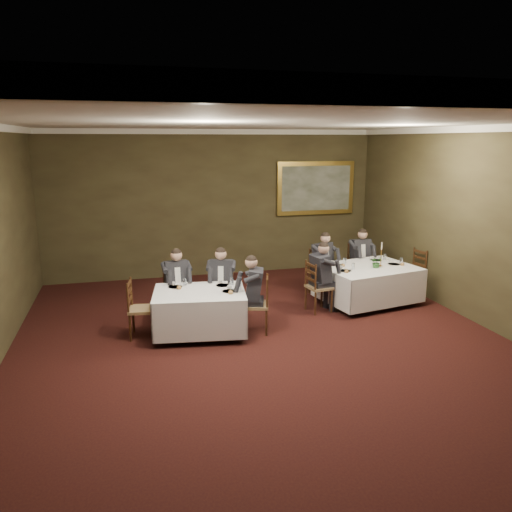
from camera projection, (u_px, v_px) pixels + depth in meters
name	position (u px, v px, depth m)	size (l,w,h in m)	color
ground	(272.00, 355.00, 7.71)	(10.00, 10.00, 0.00)	black
ceiling	(274.00, 122.00, 6.92)	(8.00, 10.00, 0.10)	silver
back_wall	(213.00, 204.00, 12.02)	(8.00, 0.10, 3.50)	#332C19
right_wall	(503.00, 232.00, 8.31)	(0.10, 10.00, 3.50)	#332C19
crown_molding	(274.00, 126.00, 6.93)	(8.00, 10.00, 0.12)	white
table_main	(368.00, 282.00, 10.11)	(2.08, 1.72, 0.67)	black
table_second	(200.00, 309.00, 8.46)	(1.70, 1.39, 0.67)	black
chair_main_backleft	(321.00, 281.00, 10.77)	(0.58, 0.57, 1.00)	olive
diner_main_backleft	(322.00, 271.00, 10.71)	(0.57, 0.60, 1.35)	black
chair_main_backright	(359.00, 275.00, 11.19)	(0.46, 0.44, 1.00)	olive
diner_main_backright	(359.00, 266.00, 11.13)	(0.43, 0.50, 1.35)	black
chair_main_endleft	(318.00, 297.00, 9.65)	(0.48, 0.50, 1.00)	olive
diner_main_endleft	(319.00, 286.00, 9.60)	(0.53, 0.46, 1.35)	black
chair_main_endright	(412.00, 283.00, 10.63)	(0.49, 0.50, 1.00)	olive
chair_sec_backleft	(177.00, 304.00, 9.22)	(0.48, 0.46, 1.00)	olive
diner_sec_backleft	(177.00, 293.00, 9.16)	(0.45, 0.52, 1.35)	black
chair_sec_backright	(222.00, 303.00, 9.31)	(0.54, 0.52, 1.00)	olive
diner_sec_backright	(222.00, 291.00, 9.25)	(0.52, 0.57, 1.35)	black
chair_sec_endright	(257.00, 316.00, 8.61)	(0.53, 0.54, 1.00)	olive
diner_sec_endright	(256.00, 304.00, 8.56)	(0.57, 0.52, 1.35)	black
chair_sec_endleft	(142.00, 321.00, 8.39)	(0.48, 0.50, 1.00)	olive
centerpiece	(376.00, 261.00, 9.93)	(0.23, 0.20, 0.25)	#2D5926
candlestick	(381.00, 257.00, 10.04)	(0.07, 0.07, 0.50)	gold
place_setting_table_main	(339.00, 263.00, 10.20)	(0.33, 0.31, 0.14)	white
place_setting_table_second	(178.00, 284.00, 8.69)	(0.33, 0.31, 0.14)	white
painting	(316.00, 188.00, 12.54)	(2.02, 0.09, 1.33)	gold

